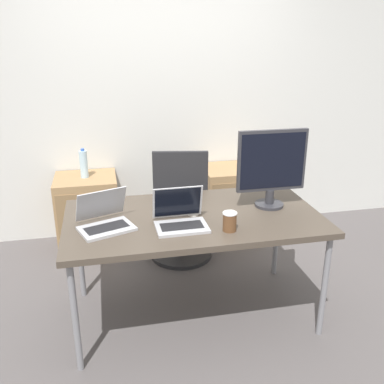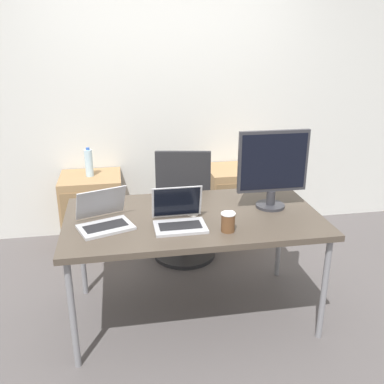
{
  "view_description": "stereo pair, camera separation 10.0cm",
  "coord_description": "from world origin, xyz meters",
  "px_view_note": "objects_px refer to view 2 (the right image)",
  "views": [
    {
      "loc": [
        -0.56,
        -2.57,
        1.92
      ],
      "look_at": [
        0.0,
        0.05,
        0.93
      ],
      "focal_mm": 40.0,
      "sensor_mm": 36.0,
      "label": 1
    },
    {
      "loc": [
        -0.46,
        -2.59,
        1.92
      ],
      "look_at": [
        0.0,
        0.05,
        0.93
      ],
      "focal_mm": 40.0,
      "sensor_mm": 36.0,
      "label": 2
    }
  ],
  "objects_px": {
    "cabinet_left": "(93,211)",
    "laptop_left": "(179,218)",
    "office_chair": "(184,219)",
    "coffee_cup_brown": "(228,222)",
    "cabinet_right": "(235,201)",
    "water_bottle": "(89,163)",
    "monitor": "(273,168)",
    "mouse": "(232,213)",
    "laptop_right": "(104,219)",
    "coffee_cup_white": "(194,208)"
  },
  "relations": [
    {
      "from": "coffee_cup_brown",
      "to": "laptop_left",
      "type": "bearing_deg",
      "value": 154.54
    },
    {
      "from": "coffee_cup_brown",
      "to": "monitor",
      "type": "bearing_deg",
      "value": 40.16
    },
    {
      "from": "office_chair",
      "to": "mouse",
      "type": "xyz_separation_m",
      "value": [
        0.19,
        -0.85,
        0.4
      ]
    },
    {
      "from": "office_chair",
      "to": "cabinet_right",
      "type": "distance_m",
      "value": 0.74
    },
    {
      "from": "monitor",
      "to": "laptop_right",
      "type": "bearing_deg",
      "value": -174.18
    },
    {
      "from": "monitor",
      "to": "coffee_cup_white",
      "type": "distance_m",
      "value": 0.61
    },
    {
      "from": "cabinet_right",
      "to": "mouse",
      "type": "distance_m",
      "value": 1.42
    },
    {
      "from": "water_bottle",
      "to": "coffee_cup_white",
      "type": "distance_m",
      "value": 1.45
    },
    {
      "from": "laptop_left",
      "to": "monitor",
      "type": "relative_size",
      "value": 0.6
    },
    {
      "from": "office_chair",
      "to": "monitor",
      "type": "distance_m",
      "value": 1.13
    },
    {
      "from": "office_chair",
      "to": "coffee_cup_brown",
      "type": "height_order",
      "value": "office_chair"
    },
    {
      "from": "monitor",
      "to": "office_chair",
      "type": "bearing_deg",
      "value": 123.43
    },
    {
      "from": "cabinet_right",
      "to": "laptop_left",
      "type": "relative_size",
      "value": 2.13
    },
    {
      "from": "cabinet_right",
      "to": "coffee_cup_brown",
      "type": "relative_size",
      "value": 5.76
    },
    {
      "from": "laptop_left",
      "to": "coffee_cup_brown",
      "type": "xyz_separation_m",
      "value": [
        0.28,
        -0.13,
        0.01
      ]
    },
    {
      "from": "office_chair",
      "to": "coffee_cup_brown",
      "type": "xyz_separation_m",
      "value": [
        0.11,
        -1.08,
        0.45
      ]
    },
    {
      "from": "office_chair",
      "to": "mouse",
      "type": "bearing_deg",
      "value": -77.24
    },
    {
      "from": "office_chair",
      "to": "water_bottle",
      "type": "height_order",
      "value": "office_chair"
    },
    {
      "from": "water_bottle",
      "to": "monitor",
      "type": "bearing_deg",
      "value": -42.55
    },
    {
      "from": "laptop_left",
      "to": "coffee_cup_brown",
      "type": "height_order",
      "value": "laptop_left"
    },
    {
      "from": "laptop_right",
      "to": "coffee_cup_white",
      "type": "height_order",
      "value": "laptop_right"
    },
    {
      "from": "coffee_cup_white",
      "to": "coffee_cup_brown",
      "type": "relative_size",
      "value": 0.76
    },
    {
      "from": "monitor",
      "to": "mouse",
      "type": "xyz_separation_m",
      "value": [
        -0.3,
        -0.1,
        -0.27
      ]
    },
    {
      "from": "water_bottle",
      "to": "mouse",
      "type": "xyz_separation_m",
      "value": [
        1.0,
        -1.29,
        -0.02
      ]
    },
    {
      "from": "mouse",
      "to": "laptop_right",
      "type": "bearing_deg",
      "value": -178.83
    },
    {
      "from": "laptop_right",
      "to": "mouse",
      "type": "height_order",
      "value": "laptop_right"
    },
    {
      "from": "cabinet_left",
      "to": "laptop_left",
      "type": "height_order",
      "value": "laptop_left"
    },
    {
      "from": "cabinet_left",
      "to": "mouse",
      "type": "xyz_separation_m",
      "value": [
        1.0,
        -1.29,
        0.45
      ]
    },
    {
      "from": "monitor",
      "to": "mouse",
      "type": "bearing_deg",
      "value": -161.91
    },
    {
      "from": "water_bottle",
      "to": "coffee_cup_white",
      "type": "relative_size",
      "value": 2.91
    },
    {
      "from": "cabinet_right",
      "to": "laptop_left",
      "type": "xyz_separation_m",
      "value": [
        -0.77,
        -1.39,
        0.48
      ]
    },
    {
      "from": "cabinet_right",
      "to": "coffee_cup_white",
      "type": "bearing_deg",
      "value": -117.58
    },
    {
      "from": "laptop_right",
      "to": "monitor",
      "type": "xyz_separation_m",
      "value": [
        1.14,
        0.12,
        0.24
      ]
    },
    {
      "from": "mouse",
      "to": "coffee_cup_white",
      "type": "relative_size",
      "value": 0.78
    },
    {
      "from": "laptop_right",
      "to": "coffee_cup_white",
      "type": "bearing_deg",
      "value": 7.13
    },
    {
      "from": "monitor",
      "to": "coffee_cup_white",
      "type": "xyz_separation_m",
      "value": [
        -0.55,
        -0.04,
        -0.24
      ]
    },
    {
      "from": "cabinet_right",
      "to": "water_bottle",
      "type": "relative_size",
      "value": 2.59
    },
    {
      "from": "cabinet_right",
      "to": "monitor",
      "type": "bearing_deg",
      "value": -94.37
    },
    {
      "from": "office_chair",
      "to": "cabinet_left",
      "type": "distance_m",
      "value": 0.92
    },
    {
      "from": "water_bottle",
      "to": "monitor",
      "type": "height_order",
      "value": "monitor"
    },
    {
      "from": "cabinet_left",
      "to": "cabinet_right",
      "type": "bearing_deg",
      "value": 0.0
    },
    {
      "from": "laptop_left",
      "to": "laptop_right",
      "type": "relative_size",
      "value": 0.81
    },
    {
      "from": "water_bottle",
      "to": "laptop_right",
      "type": "distance_m",
      "value": 1.32
    },
    {
      "from": "office_chair",
      "to": "coffee_cup_white",
      "type": "relative_size",
      "value": 11.48
    },
    {
      "from": "mouse",
      "to": "coffee_cup_brown",
      "type": "relative_size",
      "value": 0.59
    },
    {
      "from": "coffee_cup_white",
      "to": "cabinet_left",
      "type": "bearing_deg",
      "value": 121.17
    },
    {
      "from": "office_chair",
      "to": "cabinet_right",
      "type": "xyz_separation_m",
      "value": [
        0.59,
        0.44,
        -0.04
      ]
    },
    {
      "from": "office_chair",
      "to": "mouse",
      "type": "relative_size",
      "value": 14.76
    },
    {
      "from": "water_bottle",
      "to": "coffee_cup_white",
      "type": "xyz_separation_m",
      "value": [
        0.75,
        -1.24,
        0.01
      ]
    },
    {
      "from": "cabinet_left",
      "to": "laptop_right",
      "type": "relative_size",
      "value": 1.73
    }
  ]
}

